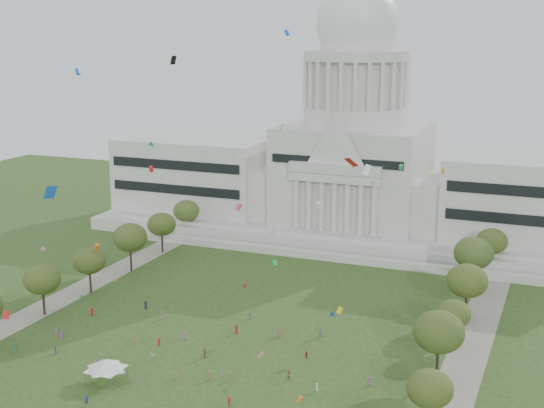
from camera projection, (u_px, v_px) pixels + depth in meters
The scene contains 27 objects.
ground at pixel (182, 379), 141.15m from camera, with size 400.00×400.00×0.00m, color #2D481C.
capitol at pixel (354, 164), 238.69m from camera, with size 160.00×64.50×91.30m.
path_left at pixel (68, 295), 185.79m from camera, with size 8.00×160.00×0.04m, color gray.
path_right at pixel (467, 357), 150.67m from camera, with size 8.00×160.00×0.04m, color gray.
row_tree_r_1 at pixel (430, 389), 120.93m from camera, with size 7.58×7.58×10.78m.
row_tree_l_2 at pixel (42, 279), 171.33m from camera, with size 8.42×8.42×11.97m.
row_tree_r_2 at pixel (439, 332), 138.55m from camera, with size 9.55×9.55×13.58m.
row_tree_l_3 at pixel (89, 261), 186.05m from camera, with size 8.12×8.12×11.55m.
row_tree_r_3 at pixel (454, 314), 154.45m from camera, with size 7.01×7.01×9.98m.
row_tree_l_4 at pixel (130, 237), 202.49m from camera, with size 9.29×9.29×13.21m.
row_tree_r_4 at pixel (467, 281), 167.86m from camera, with size 9.19×9.19×13.06m.
row_tree_l_5 at pixel (162, 224), 219.91m from camera, with size 8.33×8.33×11.85m.
row_tree_r_5 at pixel (474, 253), 186.38m from camera, with size 9.82×9.82×13.96m.
row_tree_l_6 at pixel (186, 211), 236.92m from camera, with size 8.19×8.19×11.64m.
row_tree_r_6 at pixel (492, 241), 201.99m from camera, with size 8.42×8.42×11.97m.
event_tent at pixel (106, 364), 139.41m from camera, with size 8.38×8.38×4.63m.
person_0 at pixel (370, 381), 138.65m from camera, with size 0.80×0.52×1.63m, color #994C8C.
person_2 at pixel (289, 375), 140.94m from camera, with size 0.88×0.54×1.81m, color olive.
person_3 at pixel (230, 376), 140.68m from camera, with size 1.06×0.55×1.64m, color olive.
person_4 at pixel (222, 375), 141.38m from camera, with size 0.93×0.51×1.59m, color silver.
person_5 at pixel (205, 353), 150.42m from camera, with size 1.78×0.71×1.92m, color olive.
person_7 at pixel (86, 400), 131.30m from camera, with size 0.69×0.50×1.88m, color navy.
person_8 at pixel (152, 354), 150.24m from camera, with size 0.74×0.46×1.53m, color silver.
person_9 at pixel (230, 402), 130.94m from camera, with size 1.14×0.59×1.76m, color #B21E1E.
person_10 at pixel (307, 354), 150.16m from camera, with size 0.91×0.50×1.56m, color #B21E1E.
distant_crowd at pixel (156, 333), 160.32m from camera, with size 67.28×36.83×1.94m.
kite_swarm at pixel (204, 224), 141.74m from camera, with size 84.52×107.00×60.56m.
Camera 1 is at (64.52, -114.26, 63.75)m, focal length 50.00 mm.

